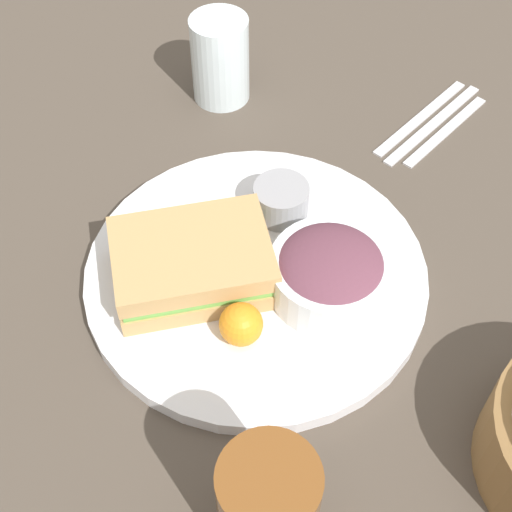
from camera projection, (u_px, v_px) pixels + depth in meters
The scene contains 11 objects.
ground_plane at pixel (256, 279), 0.71m from camera, with size 4.00×4.00×0.00m, color #4C4238.
plate at pixel (256, 274), 0.71m from camera, with size 0.34×0.34×0.02m, color silver.
sandwich at pixel (193, 263), 0.67m from camera, with size 0.16×0.13×0.05m.
salad_bowl at pixel (330, 272), 0.66m from camera, with size 0.11×0.11×0.05m.
dressing_cup at pixel (281, 200), 0.73m from camera, with size 0.06×0.06×0.04m, color #99999E.
orange_wedge at pixel (241, 324), 0.64m from camera, with size 0.04×0.04×0.04m, color orange.
drink_glass at pixel (268, 512), 0.50m from camera, with size 0.07×0.07×0.13m, color brown.
fork at pixel (421, 117), 0.86m from camera, with size 0.18×0.01×0.01m, color silver.
knife at pixel (433, 124), 0.86m from camera, with size 0.19×0.01×0.01m, color silver.
spoon at pixel (446, 130), 0.85m from camera, with size 0.16×0.01×0.01m, color silver.
water_glass at pixel (220, 59), 0.85m from camera, with size 0.07×0.07×0.11m, color silver.
Camera 1 is at (0.17, 0.39, 0.57)m, focal length 50.00 mm.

